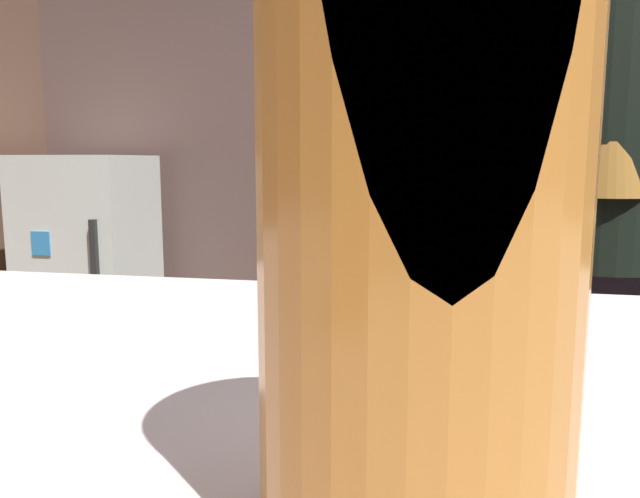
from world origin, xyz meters
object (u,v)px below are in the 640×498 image
at_px(pint_glass_near, 418,222).
at_px(bottle_olive_oil, 453,127).
at_px(bartender, 598,222).
at_px(bottle_vinegar, 397,126).
at_px(mini_fridge, 90,262).
at_px(bottle_hot_sauce, 413,127).
at_px(bottle_soy, 513,125).
at_px(mixing_bowl, 443,210).

height_order(pint_glass_near, bottle_olive_oil, bottle_olive_oil).
relative_size(bartender, bottle_vinegar, 6.96).
distance_m(mini_fridge, bartender, 2.67).
bearing_deg(bottle_hot_sauce, bottle_olive_oil, -7.78).
bearing_deg(pint_glass_near, mini_fridge, 123.21).
xyz_separation_m(pint_glass_near, bottle_hot_sauce, (-0.13, 2.97, 0.18)).
relative_size(bottle_soy, bottle_vinegar, 0.95).
relative_size(mini_fridge, bottle_soy, 5.00).
bearing_deg(bartender, bottle_soy, 8.89).
height_order(bottle_olive_oil, bottle_hot_sauce, bottle_hot_sauce).
bearing_deg(pint_glass_near, mixing_bowl, 89.28).
xyz_separation_m(bartender, bottle_soy, (-0.02, 1.59, 0.31)).
bearing_deg(bottle_hot_sauce, bartender, -72.74).
distance_m(mini_fridge, bottle_soy, 2.31).
bearing_deg(bottle_hot_sauce, mini_fridge, -174.72).
bearing_deg(pint_glass_near, bartender, 74.80).
height_order(bartender, bottle_olive_oil, bartender).
relative_size(pint_glass_near, bottle_soy, 0.64).
relative_size(bottle_olive_oil, bottle_hot_sauce, 0.96).
distance_m(mixing_bowl, bottle_olive_oil, 1.24).
distance_m(pint_glass_near, bottle_hot_sauce, 2.98).
height_order(mixing_bowl, bottle_olive_oil, bottle_olive_oil).
xyz_separation_m(mixing_bowl, bottle_hot_sauce, (-0.15, 1.23, 0.31)).
xyz_separation_m(bottle_olive_oil, bottle_hot_sauce, (-0.20, 0.03, 0.00)).
bearing_deg(mixing_bowl, bottle_hot_sauce, 97.01).
xyz_separation_m(mixing_bowl, bottle_soy, (0.33, 1.21, 0.32)).
relative_size(mini_fridge, pint_glass_near, 7.85).
relative_size(bottle_hot_sauce, bottle_vinegar, 0.90).
bearing_deg(bottle_vinegar, bottle_soy, -5.58).
height_order(mixing_bowl, pint_glass_near, pint_glass_near).
height_order(mixing_bowl, bottle_vinegar, bottle_vinegar).
bearing_deg(bottle_olive_oil, pint_glass_near, -91.30).
bearing_deg(bottle_soy, bartender, -89.27).
distance_m(bottle_soy, bottle_hot_sauce, 0.48).
xyz_separation_m(mixing_bowl, pint_glass_near, (-0.02, -1.74, 0.14)).
xyz_separation_m(mini_fridge, bartender, (2.21, -1.45, 0.40)).
xyz_separation_m(mini_fridge, bottle_vinegar, (1.63, 0.20, 0.72)).
distance_m(pint_glass_near, bottle_soy, 2.98).
bearing_deg(bottle_olive_oil, bartender, -79.13).
xyz_separation_m(mini_fridge, mixing_bowl, (1.86, -1.07, 0.40)).
xyz_separation_m(mixing_bowl, bottle_vinegar, (-0.23, 1.27, 0.32)).
bearing_deg(bartender, mixing_bowl, 50.67).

